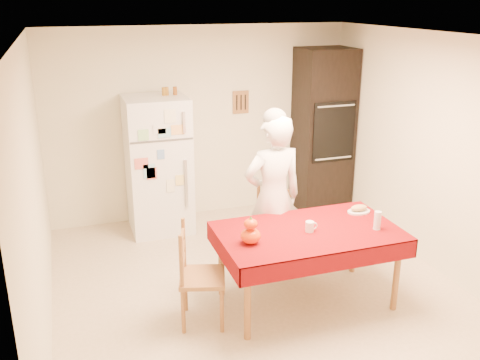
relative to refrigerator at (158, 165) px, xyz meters
name	(u,v)px	position (x,y,z in m)	size (l,w,h in m)	color
floor	(260,292)	(0.65, -1.88, -0.85)	(4.50, 4.50, 0.00)	tan
room_shell	(262,136)	(0.65, -1.88, 0.77)	(4.02, 4.52, 2.51)	beige
refrigerator	(158,165)	(0.00, 0.00, 0.00)	(0.75, 0.74, 1.70)	white
oven_cabinet	(323,130)	(2.28, 0.05, 0.25)	(0.70, 0.62, 2.20)	black
dining_table	(308,237)	(1.01, -2.19, -0.16)	(1.70, 1.00, 0.76)	brown
chair_far	(277,225)	(1.00, -1.46, -0.34)	(0.45, 0.43, 0.95)	brown
chair_left	(195,272)	(-0.08, -2.17, -0.34)	(0.50, 0.52, 0.95)	brown
seated_woman	(273,198)	(0.90, -1.58, 0.03)	(0.64, 0.42, 1.75)	silver
coffee_mug	(310,227)	(1.01, -2.22, -0.04)	(0.08, 0.08, 0.10)	white
pumpkin_lower	(251,236)	(0.41, -2.27, -0.02)	(0.18, 0.18, 0.14)	#E65E05
pumpkin_upper	(251,224)	(0.41, -2.27, 0.10)	(0.12, 0.12, 0.09)	#E74D05
wine_glass	(377,220)	(1.63, -2.37, 0.00)	(0.07, 0.07, 0.18)	silver
bread_plate	(359,212)	(1.68, -1.95, -0.08)	(0.24, 0.24, 0.02)	silver
bread_loaf	(359,208)	(1.68, -1.95, -0.04)	(0.18, 0.10, 0.06)	#997A4B
spice_jar_left	(164,91)	(0.12, 0.05, 0.90)	(0.05, 0.05, 0.10)	#9A671C
spice_jar_mid	(167,91)	(0.16, 0.05, 0.90)	(0.05, 0.05, 0.10)	#885B18
spice_jar_right	(175,91)	(0.26, 0.05, 0.90)	(0.05, 0.05, 0.10)	brown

